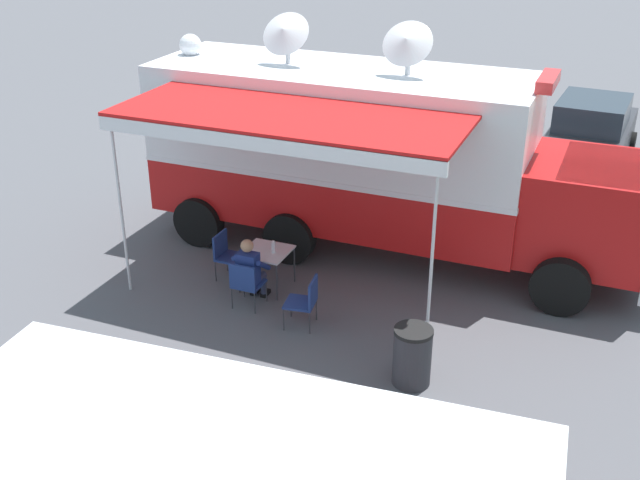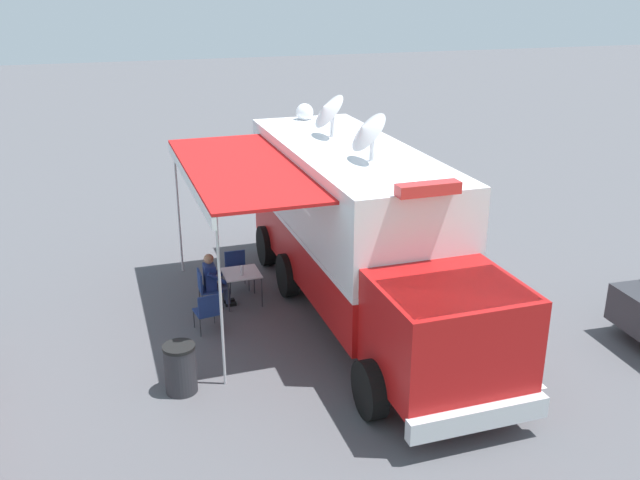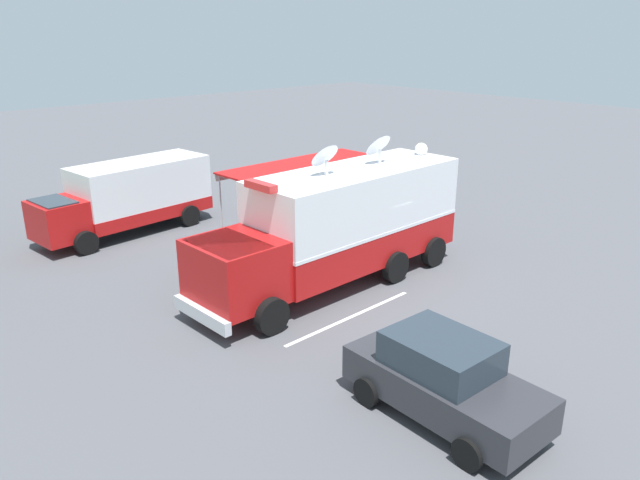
{
  "view_description": "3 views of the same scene",
  "coord_description": "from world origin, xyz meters",
  "px_view_note": "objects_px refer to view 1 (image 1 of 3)",
  "views": [
    {
      "loc": [
        13.21,
        5.35,
        6.82
      ],
      "look_at": [
        2.22,
        0.54,
        1.07
      ],
      "focal_mm": 43.59,
      "sensor_mm": 36.0,
      "label": 1
    },
    {
      "loc": [
        4.88,
        13.79,
        6.9
      ],
      "look_at": [
        0.54,
        -0.35,
        1.33
      ],
      "focal_mm": 39.56,
      "sensor_mm": 36.0,
      "label": 2
    },
    {
      "loc": [
        -12.82,
        13.21,
        7.66
      ],
      "look_at": [
        0.64,
        0.92,
        1.25
      ],
      "focal_mm": 34.47,
      "sensor_mm": 36.0,
      "label": 3
    }
  ],
  "objects_px": {
    "folding_chair_beside_table": "(226,252)",
    "car_behind_truck": "(590,133)",
    "water_bottle": "(273,247)",
    "folding_chair_spare_by_truck": "(306,299)",
    "trash_bin": "(412,356)",
    "seated_responder": "(251,269)",
    "folding_chair_at_table": "(246,281)",
    "folding_table": "(266,254)",
    "command_truck": "(377,154)"
  },
  "relations": [
    {
      "from": "folding_chair_beside_table",
      "to": "car_behind_truck",
      "type": "bearing_deg",
      "value": 148.72
    },
    {
      "from": "water_bottle",
      "to": "folding_chair_spare_by_truck",
      "type": "bearing_deg",
      "value": 48.62
    },
    {
      "from": "folding_chair_spare_by_truck",
      "to": "trash_bin",
      "type": "relative_size",
      "value": 0.96
    },
    {
      "from": "folding_chair_spare_by_truck",
      "to": "car_behind_truck",
      "type": "distance_m",
      "value": 10.35
    },
    {
      "from": "folding_chair_spare_by_truck",
      "to": "seated_responder",
      "type": "bearing_deg",
      "value": -104.93
    },
    {
      "from": "water_bottle",
      "to": "car_behind_truck",
      "type": "xyz_separation_m",
      "value": [
        -8.87,
        4.37,
        0.05
      ]
    },
    {
      "from": "water_bottle",
      "to": "seated_responder",
      "type": "height_order",
      "value": "seated_responder"
    },
    {
      "from": "water_bottle",
      "to": "folding_chair_at_table",
      "type": "distance_m",
      "value": 0.87
    },
    {
      "from": "folding_chair_at_table",
      "to": "folding_chair_beside_table",
      "type": "relative_size",
      "value": 1.0
    },
    {
      "from": "folding_table",
      "to": "seated_responder",
      "type": "xyz_separation_m",
      "value": [
        0.61,
        0.01,
        -0.02
      ]
    },
    {
      "from": "folding_table",
      "to": "car_behind_truck",
      "type": "relative_size",
      "value": 0.19
    },
    {
      "from": "command_truck",
      "to": "folding_chair_at_table",
      "type": "relative_size",
      "value": 10.96
    },
    {
      "from": "folding_chair_beside_table",
      "to": "seated_responder",
      "type": "relative_size",
      "value": 0.7
    },
    {
      "from": "folding_chair_spare_by_truck",
      "to": "trash_bin",
      "type": "height_order",
      "value": "trash_bin"
    },
    {
      "from": "folding_chair_beside_table",
      "to": "trash_bin",
      "type": "distance_m",
      "value": 4.47
    },
    {
      "from": "car_behind_truck",
      "to": "seated_responder",
      "type": "bearing_deg",
      "value": -25.41
    },
    {
      "from": "folding_table",
      "to": "water_bottle",
      "type": "xyz_separation_m",
      "value": [
        0.01,
        0.15,
        0.16
      ]
    },
    {
      "from": "folding_chair_at_table",
      "to": "trash_bin",
      "type": "bearing_deg",
      "value": 74.02
    },
    {
      "from": "command_truck",
      "to": "seated_responder",
      "type": "height_order",
      "value": "command_truck"
    },
    {
      "from": "folding_chair_beside_table",
      "to": "folding_chair_spare_by_truck",
      "type": "distance_m",
      "value": 2.26
    },
    {
      "from": "folding_table",
      "to": "command_truck",
      "type": "bearing_deg",
      "value": 152.78
    },
    {
      "from": "car_behind_truck",
      "to": "folding_table",
      "type": "bearing_deg",
      "value": -26.97
    },
    {
      "from": "command_truck",
      "to": "folding_table",
      "type": "height_order",
      "value": "command_truck"
    },
    {
      "from": "folding_chair_at_table",
      "to": "folding_chair_spare_by_truck",
      "type": "xyz_separation_m",
      "value": [
        0.13,
        1.18,
        0.0
      ]
    },
    {
      "from": "command_truck",
      "to": "water_bottle",
      "type": "xyz_separation_m",
      "value": [
        2.33,
        -1.05,
        -1.11
      ]
    },
    {
      "from": "command_truck",
      "to": "trash_bin",
      "type": "relative_size",
      "value": 10.48
    },
    {
      "from": "folding_table",
      "to": "folding_chair_beside_table",
      "type": "bearing_deg",
      "value": -92.82
    },
    {
      "from": "folding_table",
      "to": "folding_chair_at_table",
      "type": "bearing_deg",
      "value": 0.91
    },
    {
      "from": "seated_responder",
      "to": "water_bottle",
      "type": "bearing_deg",
      "value": 167.24
    },
    {
      "from": "folding_chair_spare_by_truck",
      "to": "trash_bin",
      "type": "distance_m",
      "value": 2.21
    },
    {
      "from": "trash_bin",
      "to": "seated_responder",
      "type": "bearing_deg",
      "value": -109.0
    },
    {
      "from": "command_truck",
      "to": "water_bottle",
      "type": "height_order",
      "value": "command_truck"
    },
    {
      "from": "folding_chair_at_table",
      "to": "folding_chair_beside_table",
      "type": "bearing_deg",
      "value": -134.3
    },
    {
      "from": "command_truck",
      "to": "car_behind_truck",
      "type": "distance_m",
      "value": 7.42
    },
    {
      "from": "folding_chair_at_table",
      "to": "folding_chair_beside_table",
      "type": "distance_m",
      "value": 1.21
    },
    {
      "from": "command_truck",
      "to": "car_behind_truck",
      "type": "relative_size",
      "value": 2.24
    },
    {
      "from": "seated_responder",
      "to": "trash_bin",
      "type": "height_order",
      "value": "seated_responder"
    },
    {
      "from": "command_truck",
      "to": "folding_chair_spare_by_truck",
      "type": "distance_m",
      "value": 3.55
    },
    {
      "from": "folding_chair_at_table",
      "to": "folding_chair_beside_table",
      "type": "height_order",
      "value": "same"
    },
    {
      "from": "folding_table",
      "to": "water_bottle",
      "type": "height_order",
      "value": "water_bottle"
    },
    {
      "from": "folding_table",
      "to": "trash_bin",
      "type": "height_order",
      "value": "trash_bin"
    },
    {
      "from": "command_truck",
      "to": "trash_bin",
      "type": "distance_m",
      "value": 4.78
    },
    {
      "from": "command_truck",
      "to": "folding_chair_beside_table",
      "type": "height_order",
      "value": "command_truck"
    },
    {
      "from": "folding_chair_beside_table",
      "to": "trash_bin",
      "type": "height_order",
      "value": "trash_bin"
    },
    {
      "from": "seated_responder",
      "to": "car_behind_truck",
      "type": "height_order",
      "value": "car_behind_truck"
    },
    {
      "from": "command_truck",
      "to": "water_bottle",
      "type": "bearing_deg",
      "value": -24.24
    },
    {
      "from": "folding_table",
      "to": "folding_chair_spare_by_truck",
      "type": "bearing_deg",
      "value": 52.11
    },
    {
      "from": "folding_table",
      "to": "car_behind_truck",
      "type": "xyz_separation_m",
      "value": [
        -8.87,
        4.51,
        0.21
      ]
    },
    {
      "from": "folding_table",
      "to": "water_bottle",
      "type": "bearing_deg",
      "value": 87.61
    },
    {
      "from": "folding_chair_beside_table",
      "to": "car_behind_truck",
      "type": "relative_size",
      "value": 0.2
    }
  ]
}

